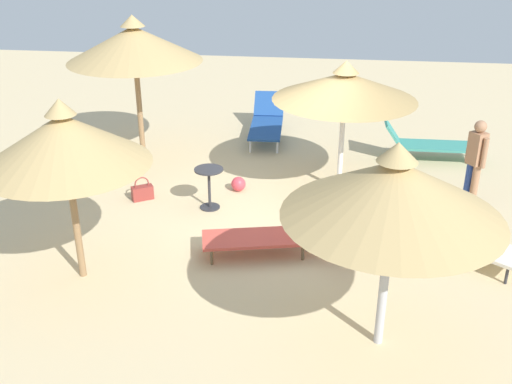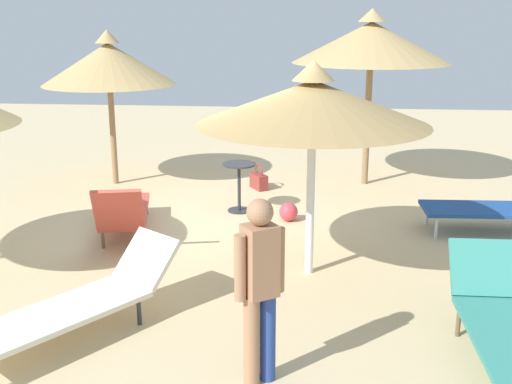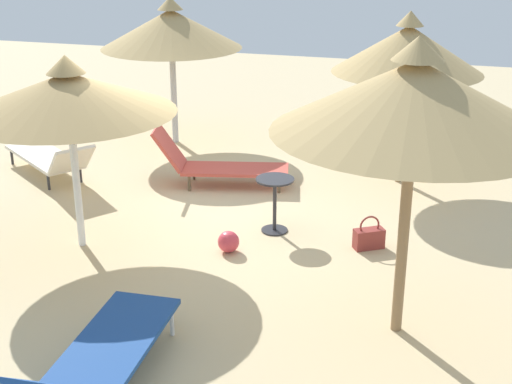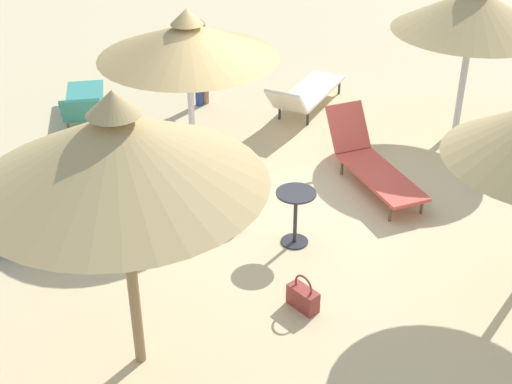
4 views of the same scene
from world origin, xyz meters
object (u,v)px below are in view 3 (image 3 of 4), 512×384
parasol_umbrella_edge (415,97)px  lounge_chair_near_right (215,163)px  lounge_chair_front (101,353)px  handbag (369,237)px  side_table_round (275,196)px  parasol_umbrella_far_right (408,49)px  lounge_chair_center (50,157)px  beach_ball (229,242)px  parasol_umbrella_near_left (171,29)px  parasol_umbrella_back (68,93)px

parasol_umbrella_edge → lounge_chair_near_right: 5.04m
lounge_chair_front → handbag: lounge_chair_front is taller
lounge_chair_front → side_table_round: 3.79m
parasol_umbrella_far_right → lounge_chair_center: size_ratio=1.23×
parasol_umbrella_edge → beach_ball: 3.41m
parasol_umbrella_edge → lounge_chair_center: bearing=-28.0°
lounge_chair_front → lounge_chair_center: (3.33, -4.78, -0.05)m
parasol_umbrella_far_right → side_table_round: 3.17m
parasol_umbrella_near_left → lounge_chair_center: (1.20, 2.30, -1.72)m
parasol_umbrella_near_left → lounge_chair_center: size_ratio=1.22×
parasol_umbrella_far_right → parasol_umbrella_near_left: parasol_umbrella_far_right is taller
lounge_chair_near_right → handbag: (-2.57, 1.58, -0.22)m
parasol_umbrella_near_left → parasol_umbrella_far_right: bearing=166.7°
parasol_umbrella_edge → beach_ball: parasol_umbrella_edge is taller
lounge_chair_front → side_table_round: lounge_chair_front is taller
lounge_chair_front → beach_ball: bearing=-94.1°
parasol_umbrella_near_left → handbag: size_ratio=5.90×
parasol_umbrella_near_left → lounge_chair_center: bearing=62.4°
parasol_umbrella_back → side_table_round: (-2.26, -1.08, -1.48)m
side_table_round → beach_ball: size_ratio=2.74×
parasol_umbrella_far_right → lounge_chair_front: size_ratio=1.20×
lounge_chair_front → parasol_umbrella_near_left: bearing=-73.3°
parasol_umbrella_edge → lounge_chair_front: bearing=35.7°
parasol_umbrella_back → lounge_chair_center: 3.17m
parasol_umbrella_edge → parasol_umbrella_near_left: parasol_umbrella_edge is taller
parasol_umbrella_edge → parasol_umbrella_back: (4.06, -0.93, -0.45)m
lounge_chair_near_right → beach_ball: lounge_chair_near_right is taller
handbag → side_table_round: bearing=-8.2°
lounge_chair_center → side_table_round: size_ratio=2.87×
beach_ball → lounge_chair_center: bearing=-27.0°
beach_ball → lounge_chair_near_right: bearing=-67.4°
side_table_round → lounge_chair_front: bearing=80.7°
parasol_umbrella_edge → parasol_umbrella_back: size_ratio=1.16×
lounge_chair_center → handbag: 5.36m
handbag → side_table_round: size_ratio=0.59×
lounge_chair_near_right → lounge_chair_front: bearing=97.6°
parasol_umbrella_edge → lounge_chair_center: (5.74, -3.05, -2.09)m
handbag → parasol_umbrella_edge: bearing=106.0°
lounge_chair_near_right → parasol_umbrella_near_left: bearing=-53.5°
parasol_umbrella_far_right → lounge_chair_front: (2.02, 6.10, -1.69)m
parasol_umbrella_far_right → parasol_umbrella_back: parasol_umbrella_far_right is taller
parasol_umbrella_back → beach_ball: size_ratio=9.46×
parasol_umbrella_far_right → handbag: size_ratio=5.98×
side_table_round → parasol_umbrella_back: bearing=25.6°
lounge_chair_near_right → beach_ball: bearing=112.6°
handbag → beach_ball: handbag is taller
parasol_umbrella_back → handbag: parasol_umbrella_back is taller
parasol_umbrella_edge → side_table_round: bearing=-48.2°
parasol_umbrella_far_right → handbag: parasol_umbrella_far_right is taller
parasol_umbrella_back → lounge_chair_near_right: (-0.96, -2.48, -1.61)m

